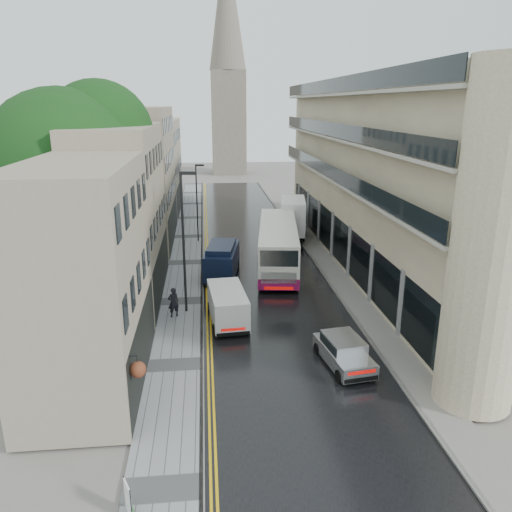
{
  "coord_description": "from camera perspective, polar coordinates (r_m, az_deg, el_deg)",
  "views": [
    {
      "loc": [
        -4.15,
        -11.25,
        12.39
      ],
      "look_at": [
        -1.13,
        18.0,
        3.39
      ],
      "focal_mm": 35.0,
      "sensor_mm": 36.0,
      "label": 1
    }
  ],
  "objects": [
    {
      "name": "left_sidewalk",
      "position": [
        40.7,
        -8.01,
        -0.79
      ],
      "size": [
        2.7,
        85.0,
        0.12
      ],
      "primitive_type": "cube",
      "color": "gray",
      "rests_on": "ground"
    },
    {
      "name": "white_lorry",
      "position": [
        46.19,
        2.97,
        3.93
      ],
      "size": [
        3.32,
        7.6,
        3.86
      ],
      "primitive_type": null,
      "rotation": [
        0.0,
        0.0,
        -0.16
      ],
      "color": "white",
      "rests_on": "road"
    },
    {
      "name": "estate_sign",
      "position": [
        17.58,
        -14.4,
        -25.36
      ],
      "size": [
        0.35,
        0.66,
        1.14
      ],
      "primitive_type": null,
      "rotation": [
        0.0,
        0.0,
        0.41
      ],
      "color": "silver",
      "rests_on": "left_sidewalk"
    },
    {
      "name": "old_shop_row",
      "position": [
        42.08,
        -13.19,
        7.84
      ],
      "size": [
        4.5,
        56.0,
        12.0
      ],
      "primitive_type": null,
      "color": "gray",
      "rests_on": "ground"
    },
    {
      "name": "modern_block",
      "position": [
        40.32,
        15.35,
        8.74
      ],
      "size": [
        8.0,
        40.0,
        14.0
      ],
      "primitive_type": null,
      "color": "beige",
      "rests_on": "ground"
    },
    {
      "name": "tree_near",
      "position": [
        32.8,
        -20.69,
        6.37
      ],
      "size": [
        10.56,
        10.56,
        13.89
      ],
      "primitive_type": null,
      "color": "black",
      "rests_on": "ground"
    },
    {
      "name": "road",
      "position": [
        40.89,
        0.21,
        -0.61
      ],
      "size": [
        9.0,
        85.0,
        0.02
      ],
      "primitive_type": "cube",
      "color": "black",
      "rests_on": "ground"
    },
    {
      "name": "cream_bus",
      "position": [
        35.82,
        0.51,
        -0.33
      ],
      "size": [
        4.45,
        12.66,
        3.38
      ],
      "primitive_type": null,
      "rotation": [
        0.0,
        0.0,
        -0.13
      ],
      "color": "silver",
      "rests_on": "road"
    },
    {
      "name": "pedestrian",
      "position": [
        30.29,
        -9.42,
        -5.24
      ],
      "size": [
        0.79,
        0.67,
        1.83
      ],
      "primitive_type": "imported",
      "rotation": [
        0.0,
        0.0,
        3.56
      ],
      "color": "black",
      "rests_on": "left_sidewalk"
    },
    {
      "name": "church_spire",
      "position": [
        93.67,
        -3.26,
        21.65
      ],
      "size": [
        6.4,
        6.4,
        40.0
      ],
      "primitive_type": null,
      "color": "slate",
      "rests_on": "ground"
    },
    {
      "name": "white_van",
      "position": [
        27.84,
        -4.68,
        -7.09
      ],
      "size": [
        2.33,
        4.7,
        2.06
      ],
      "primitive_type": null,
      "rotation": [
        0.0,
        0.0,
        0.09
      ],
      "color": "silver",
      "rests_on": "road"
    },
    {
      "name": "tree_far",
      "position": [
        45.4,
        -16.24,
        8.55
      ],
      "size": [
        9.24,
        9.24,
        12.46
      ],
      "primitive_type": null,
      "color": "black",
      "rests_on": "ground"
    },
    {
      "name": "silver_hatchback",
      "position": [
        23.84,
        9.59,
        -12.42
      ],
      "size": [
        2.32,
        4.22,
        1.5
      ],
      "primitive_type": null,
      "rotation": [
        0.0,
        0.0,
        0.15
      ],
      "color": "silver",
      "rests_on": "road"
    },
    {
      "name": "lamp_post_far",
      "position": [
        46.1,
        -6.76,
        5.97
      ],
      "size": [
        0.81,
        0.31,
        7.05
      ],
      "primitive_type": null,
      "rotation": [
        0.0,
        0.0,
        -0.17
      ],
      "color": "black",
      "rests_on": "left_sidewalk"
    },
    {
      "name": "lamp_post_near",
      "position": [
        29.91,
        -8.28,
        1.32
      ],
      "size": [
        0.98,
        0.37,
        8.55
      ],
      "primitive_type": null,
      "rotation": [
        0.0,
        0.0,
        -0.17
      ],
      "color": "black",
      "rests_on": "left_sidewalk"
    },
    {
      "name": "navy_van",
      "position": [
        35.35,
        -5.85,
        -1.26
      ],
      "size": [
        2.93,
        5.53,
        2.68
      ],
      "primitive_type": null,
      "rotation": [
        0.0,
        0.0,
        -0.16
      ],
      "color": "black",
      "rests_on": "road"
    },
    {
      "name": "right_sidewalk",
      "position": [
        41.77,
        7.59,
        -0.31
      ],
      "size": [
        1.8,
        85.0,
        0.12
      ],
      "primitive_type": "cube",
      "color": "slate",
      "rests_on": "ground"
    }
  ]
}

